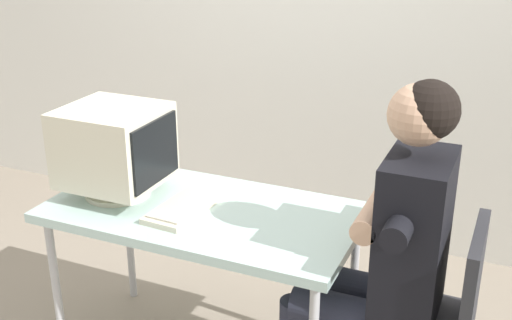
{
  "coord_description": "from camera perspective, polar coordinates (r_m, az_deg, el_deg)",
  "views": [
    {
      "loc": [
        1.14,
        -2.07,
        1.89
      ],
      "look_at": [
        0.24,
        0.0,
        0.98
      ],
      "focal_mm": 45.08,
      "sensor_mm": 36.0,
      "label": 1
    }
  ],
  "objects": [
    {
      "name": "office_chair",
      "position": [
        2.48,
        15.1,
        -13.29
      ],
      "size": [
        0.43,
        0.43,
        0.87
      ],
      "color": "#4C4C51",
      "rests_on": "ground_plane"
    },
    {
      "name": "crt_monitor",
      "position": [
        2.73,
        -12.42,
        1.16
      ],
      "size": [
        0.4,
        0.38,
        0.38
      ],
      "color": "beige",
      "rests_on": "desk"
    },
    {
      "name": "person_seated",
      "position": [
        2.37,
        11.35,
        -7.47
      ],
      "size": [
        0.69,
        0.55,
        1.37
      ],
      "color": "black",
      "rests_on": "ground_plane"
    },
    {
      "name": "desk",
      "position": [
        2.66,
        -4.68,
        -5.37
      ],
      "size": [
        1.27,
        0.66,
        0.73
      ],
      "color": "#B7B7BC",
      "rests_on": "ground_plane"
    },
    {
      "name": "keyboard",
      "position": [
        2.66,
        -5.77,
        -3.71
      ],
      "size": [
        0.2,
        0.49,
        0.03
      ],
      "color": "beige",
      "rests_on": "desk"
    }
  ]
}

